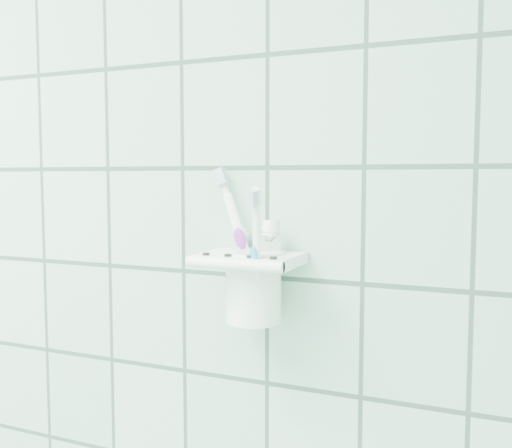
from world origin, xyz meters
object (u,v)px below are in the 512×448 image
cup (253,283)px  toothpaste_tube (263,262)px  toothbrush_pink (265,235)px  toothbrush_orange (258,247)px  toothbrush_blue (242,244)px  holder_bracket (250,260)px

cup → toothpaste_tube: toothpaste_tube is taller
toothbrush_pink → toothbrush_orange: toothbrush_pink is taller
toothbrush_blue → toothbrush_orange: bearing=-26.5°
holder_bracket → toothbrush_blue: (-0.02, 0.01, 0.02)m
toothbrush_pink → toothbrush_blue: toothbrush_pink is taller
toothbrush_orange → toothpaste_tube: toothbrush_orange is taller
toothbrush_blue → toothbrush_orange: (0.03, -0.01, -0.00)m
holder_bracket → toothbrush_pink: bearing=12.6°
holder_bracket → toothbrush_blue: size_ratio=0.71×
toothbrush_blue → holder_bracket: bearing=-28.5°
holder_bracket → toothbrush_orange: bearing=-19.9°
toothbrush_blue → toothpaste_tube: (0.03, -0.01, -0.02)m
toothbrush_pink → toothbrush_orange: (-0.01, -0.01, -0.02)m
cup → toothbrush_orange: size_ratio=0.52×
toothbrush_orange → toothpaste_tube: bearing=54.9°
cup → toothpaste_tube: 0.03m
toothbrush_orange → toothpaste_tube: (0.01, 0.00, -0.02)m
cup → toothbrush_pink: (0.02, 0.00, 0.06)m
cup → toothbrush_orange: (0.01, -0.01, 0.05)m
toothbrush_pink → toothbrush_blue: bearing=163.7°
toothbrush_blue → toothbrush_orange: size_ratio=1.01×
holder_bracket → cup: bearing=55.5°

